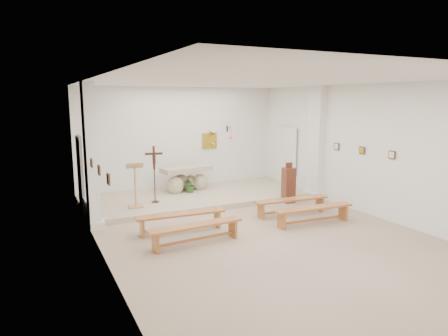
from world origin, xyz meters
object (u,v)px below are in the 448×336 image
bench_left_front (181,218)px  bench_left_second (196,229)px  crucifix_stand (154,170)px  bench_right_second (314,211)px  lectern (135,185)px  donation_pedestal (288,185)px  altar (186,180)px  bench_right_front (291,203)px

bench_left_front → bench_left_second: 0.94m
crucifix_stand → bench_left_front: bearing=-81.7°
bench_left_front → bench_right_second: (3.16, -0.94, 0.00)m
lectern → crucifix_stand: bearing=32.7°
crucifix_stand → bench_right_second: 4.59m
lectern → bench_left_front: lectern is taller
bench_left_second → donation_pedestal: bearing=24.8°
lectern → altar: bearing=42.7°
altar → bench_right_second: altar is taller
bench_left_front → bench_right_front: (3.16, 0.00, 0.00)m
bench_right_second → altar: bearing=115.0°
lectern → bench_left_second: (0.55, -3.03, -0.44)m
crucifix_stand → lectern: bearing=-145.9°
bench_left_front → bench_right_second: 3.30m
bench_right_front → bench_right_second: same height
bench_left_front → bench_right_front: 3.16m
donation_pedestal → bench_left_second: bearing=-145.7°
bench_left_second → crucifix_stand: bearing=85.3°
altar → bench_right_front: bearing=-72.0°
bench_right_front → bench_left_second: same height
altar → bench_left_front: 3.72m
altar → crucifix_stand: crucifix_stand is taller
crucifix_stand → donation_pedestal: size_ratio=1.34×
crucifix_stand → bench_left_second: (-0.07, -3.31, -0.76)m
donation_pedestal → bench_left_front: 4.03m
lectern → bench_right_front: size_ratio=0.60×
lectern → donation_pedestal: (4.42, -0.95, -0.24)m
bench_left_front → bench_right_second: bearing=-13.1°
lectern → donation_pedestal: lectern is taller
donation_pedestal → bench_left_second: (-3.86, -2.07, -0.20)m
altar → bench_left_front: size_ratio=0.81×
donation_pedestal → bench_right_front: bearing=-115.8°
altar → bench_left_front: bearing=-121.5°
lectern → bench_right_front: (3.71, -2.09, -0.44)m
crucifix_stand → bench_right_front: 3.96m
altar → bench_left_second: size_ratio=0.81×
crucifix_stand → bench_right_front: crucifix_stand is taller
donation_pedestal → bench_right_front: donation_pedestal is taller
crucifix_stand → bench_right_second: (3.08, -3.31, -0.76)m
lectern → crucifix_stand: (0.63, 0.28, 0.31)m
lectern → crucifix_stand: 0.76m
bench_left_front → bench_right_front: same height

